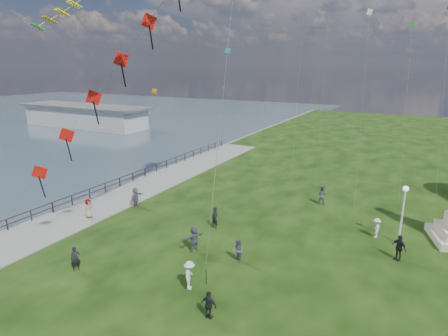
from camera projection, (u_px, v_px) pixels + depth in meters
The scene contains 16 objects.
waterfront at pixel (90, 205), 33.73m from camera, with size 200.00×200.00×1.51m.
pier_pavilion at pixel (85, 116), 77.92m from camera, with size 30.00×8.00×4.40m.
lamppost at pixel (404, 202), 25.59m from camera, with size 0.39×0.39×4.24m.
person_0 at pixel (76, 259), 22.73m from camera, with size 0.57×0.37×1.56m, color black.
person_1 at pixel (238, 251), 23.71m from camera, with size 0.75×0.47×1.55m, color #595960.
person_2 at pixel (190, 275), 20.83m from camera, with size 1.09×0.56×1.68m, color silver.
person_3 at pixel (209, 305), 18.40m from camera, with size 0.88×0.45×1.49m, color black.
person_5 at pixel (136, 197), 33.00m from camera, with size 1.65×0.71×1.78m, color #595960.
person_6 at pixel (215, 218), 28.60m from camera, with size 0.63×0.41×1.72m, color black.
person_7 at pixel (322, 195), 33.51m from camera, with size 0.85×0.53×1.76m, color #595960.
person_8 at pixel (376, 228), 27.09m from camera, with size 0.95×0.49×1.48m, color silver.
person_9 at pixel (399, 247), 23.96m from camera, with size 1.01×0.52×1.72m, color black.
person_10 at pixel (89, 209), 30.43m from camera, with size 0.77×0.47×1.57m, color #595960.
person_11 at pixel (194, 238), 25.09m from camera, with size 1.70×0.73×1.83m, color #595960.
red_kite_train at pixel (105, 85), 23.67m from camera, with size 9.63×9.35×17.61m.
small_kites at pixel (340, 39), 33.99m from camera, with size 33.33×15.37×30.72m.
Camera 1 is at (10.28, -13.24, 12.18)m, focal length 30.00 mm.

